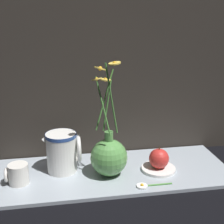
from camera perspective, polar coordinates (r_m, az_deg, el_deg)
ground_plane at (r=1.12m, az=0.32°, el=-11.23°), size 6.00×6.00×0.00m
shelf at (r=1.12m, az=0.32°, el=-10.96°), size 0.82×0.32×0.01m
backdrop_wall at (r=1.16m, az=-1.22°, el=18.02°), size 1.32×0.02×1.10m
vase_with_flowers at (r=1.06m, az=-0.58°, el=-7.94°), size 0.13×0.15×0.39m
yellow_mug at (r=1.07m, az=-16.87°, el=-10.81°), size 0.07×0.06×0.07m
ceramic_pitcher at (r=1.10m, az=-9.01°, el=-6.99°), size 0.13×0.11×0.15m
saucer_plate at (r=1.13m, az=8.48°, el=-10.24°), size 0.12×0.12×0.01m
orange_fruit at (r=1.11m, az=8.58°, el=-8.41°), size 0.07×0.07×0.08m
loose_daisy at (r=1.03m, az=6.29°, el=-13.21°), size 0.12×0.04×0.01m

